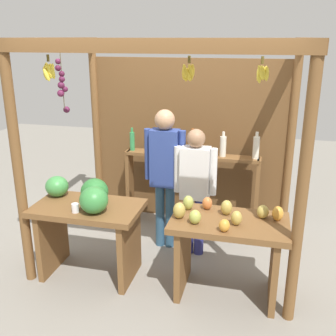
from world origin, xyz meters
TOP-DOWN VIEW (x-y plane):
  - ground_plane at (0.00, 0.00)m, footprint 12.00×12.00m
  - market_stall at (-0.00, 0.41)m, footprint 2.74×1.97m
  - fruit_counter_left at (-0.73, -0.70)m, footprint 1.13×0.64m
  - fruit_counter_right at (0.71, -0.70)m, footprint 1.10×0.64m
  - bottle_shelf_unit at (0.11, 0.70)m, footprint 1.75×0.22m
  - vendor_man at (-0.10, 0.08)m, footprint 0.48×0.23m
  - vendor_woman at (0.27, -0.01)m, footprint 0.48×0.20m

SIDE VIEW (x-z plane):
  - ground_plane at x=0.00m, z-range 0.00..0.00m
  - fruit_counter_right at x=0.71m, z-range 0.11..1.07m
  - fruit_counter_left at x=-0.73m, z-range 0.15..1.22m
  - bottle_shelf_unit at x=0.11m, z-range 0.12..1.46m
  - vendor_woman at x=0.27m, z-range 0.14..1.63m
  - vendor_man at x=-0.10m, z-range 0.17..1.85m
  - market_stall at x=0.00m, z-range 0.21..2.63m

